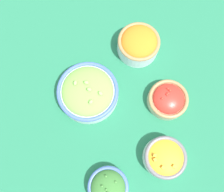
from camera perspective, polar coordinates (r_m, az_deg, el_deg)
name	(u,v)px	position (r m, az deg, el deg)	size (l,w,h in m)	color
ground_plane	(112,98)	(0.77, 0.00, -0.55)	(3.00, 3.00, 0.00)	#23704C
bowl_lettuce	(88,92)	(0.74, -5.52, 0.90)	(0.18, 0.18, 0.08)	silver
bowl_carrots	(139,44)	(0.80, 6.09, 11.81)	(0.13, 0.13, 0.08)	silver
bowl_squash	(165,157)	(0.73, 11.95, -13.58)	(0.12, 0.12, 0.06)	white
bowl_cherry_tomatoes	(168,99)	(0.76, 12.68, -0.75)	(0.12, 0.12, 0.06)	beige
bowl_broccoli	(108,187)	(0.73, -0.90, -20.09)	(0.11, 0.11, 0.07)	silver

